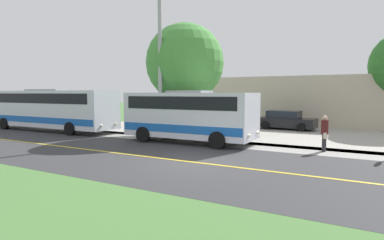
% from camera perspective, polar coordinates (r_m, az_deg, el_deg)
% --- Properties ---
extents(ground_plane, '(120.00, 120.00, 0.00)m').
position_cam_1_polar(ground_plane, '(13.34, -0.40, -7.45)').
color(ground_plane, '#477238').
extents(road_surface, '(8.00, 100.00, 0.01)m').
position_cam_1_polar(road_surface, '(13.34, -0.40, -7.43)').
color(road_surface, '#333335').
rests_on(road_surface, ground).
extents(sidewalk, '(2.40, 100.00, 0.01)m').
position_cam_1_polar(sidewalk, '(17.97, 7.80, -4.28)').
color(sidewalk, gray).
rests_on(sidewalk, ground).
extents(parking_lot_surface, '(14.00, 36.00, 0.01)m').
position_cam_1_polar(parking_lot_surface, '(24.16, 20.74, -2.21)').
color(parking_lot_surface, '#9E9991').
rests_on(parking_lot_surface, ground).
extents(road_centre_line, '(0.16, 100.00, 0.00)m').
position_cam_1_polar(road_centre_line, '(13.34, -0.40, -7.41)').
color(road_centre_line, gold).
rests_on(road_centre_line, ground).
extents(shuttle_bus_front, '(2.78, 7.65, 2.97)m').
position_cam_1_polar(shuttle_bus_front, '(18.33, -0.48, 1.07)').
color(shuttle_bus_front, silver).
rests_on(shuttle_bus_front, ground).
extents(transit_bus_rear, '(2.69, 12.12, 3.12)m').
position_cam_1_polar(transit_bus_rear, '(26.49, -24.12, 1.99)').
color(transit_bus_rear, silver).
rests_on(transit_bus_rear, ground).
extents(pedestrian_with_bags, '(0.72, 0.34, 1.76)m').
position_cam_1_polar(pedestrian_with_bags, '(16.81, 22.50, -1.99)').
color(pedestrian_with_bags, '#262628').
rests_on(pedestrian_with_bags, ground).
extents(street_light_pole, '(1.97, 0.24, 8.80)m').
position_cam_1_polar(street_light_pole, '(19.88, -5.88, 10.53)').
color(street_light_pole, '#9E9EA3').
rests_on(street_light_pole, ground).
extents(parked_car_near, '(2.26, 4.52, 1.45)m').
position_cam_1_polar(parked_car_near, '(26.04, 16.31, -0.09)').
color(parked_car_near, black).
rests_on(parked_car_near, ground).
extents(tree_curbside, '(5.24, 5.24, 7.47)m').
position_cam_1_polar(tree_curbside, '(21.81, -1.28, 10.11)').
color(tree_curbside, brown).
rests_on(tree_curbside, ground).
extents(commercial_building, '(10.00, 19.98, 4.28)m').
position_cam_1_polar(commercial_building, '(33.14, 20.33, 3.34)').
color(commercial_building, '#B7A893').
rests_on(commercial_building, ground).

